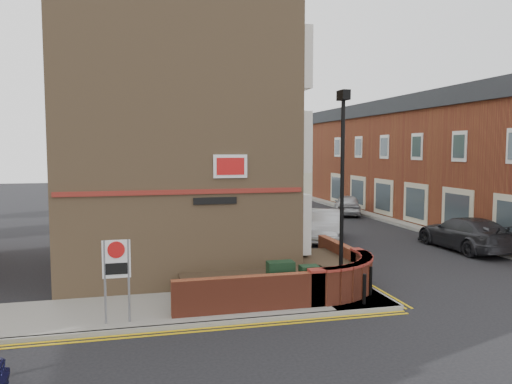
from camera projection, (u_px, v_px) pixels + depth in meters
The scene contains 27 objects.
ground at pixel (304, 318), 13.83m from camera, with size 120.00×120.00×0.00m, color black.
pavement_corner at pixel (173, 309), 14.45m from camera, with size 13.00×3.00×0.12m, color gray.
pavement_main at pixel (247, 226), 29.78m from camera, with size 2.00×32.00×0.12m, color gray.
pavement_far at pixel (440, 227), 29.49m from camera, with size 4.00×40.00×0.12m, color gray.
kerb_side at pixel (177, 326), 13.00m from camera, with size 13.00×0.15×0.12m, color gray.
kerb_main_near at pixel (263, 226), 30.02m from camera, with size 0.15×32.00×0.12m, color gray.
kerb_main_far at pixel (409, 228), 29.01m from camera, with size 0.15×40.00×0.12m, color gray.
yellow_lines_side at pixel (178, 332), 12.76m from camera, with size 13.00×0.28×0.01m, color gold.
yellow_lines_main at pixel (267, 226), 30.08m from camera, with size 0.28×32.00×0.01m, color gold.
corner_building at pixel (175, 111), 20.36m from camera, with size 8.95×10.40×13.60m.
garden_wall at pixel (279, 293), 16.25m from camera, with size 6.80×6.00×1.20m, color brown, non-canonical shape.
lamppost at pixel (342, 193), 15.08m from camera, with size 0.25×0.50×6.30m.
utility_cabinet_large at pixel (281, 281), 14.95m from camera, with size 0.80×0.45×1.20m, color #153119.
utility_cabinet_small at pixel (309, 284), 14.86m from camera, with size 0.55×0.40×1.10m, color #153119.
bollard_near at pixel (364, 289), 14.64m from camera, with size 0.11×0.11×0.90m, color black.
bollard_far at pixel (370, 281), 15.56m from camera, with size 0.11×0.11×0.90m, color black.
zone_sign at pixel (117, 266), 12.98m from camera, with size 0.72×0.07×2.20m.
far_terrace at pixel (426, 158), 33.36m from camera, with size 5.40×30.40×8.00m.
far_terrace_cream at pixel (315, 154), 53.68m from camera, with size 5.40×12.40×8.00m.
tree_near at pixel (255, 148), 27.49m from camera, with size 3.64×3.65×6.70m.
tree_mid at pixel (228, 141), 35.18m from camera, with size 4.03×4.03×7.42m.
tree_far at pixel (211, 146), 42.95m from camera, with size 3.81×3.81×7.00m.
traffic_light_assembly at pixel (226, 173), 38.35m from camera, with size 0.20×0.16×4.20m.
silver_car_near at pixel (326, 225), 25.49m from camera, with size 1.64×4.70×1.55m, color #A3A6AB.
red_car_main at pixel (254, 205), 34.81m from camera, with size 2.38×5.16×1.43m, color maroon.
grey_car_far at pixel (465, 233), 23.10m from camera, with size 2.15×5.28×1.53m, color #28282C.
silver_car_far at pixel (347, 204), 35.31m from camera, with size 1.73×4.29×1.46m, color #A9ABB0.
Camera 1 is at (-4.50, -12.77, 4.69)m, focal length 35.00 mm.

